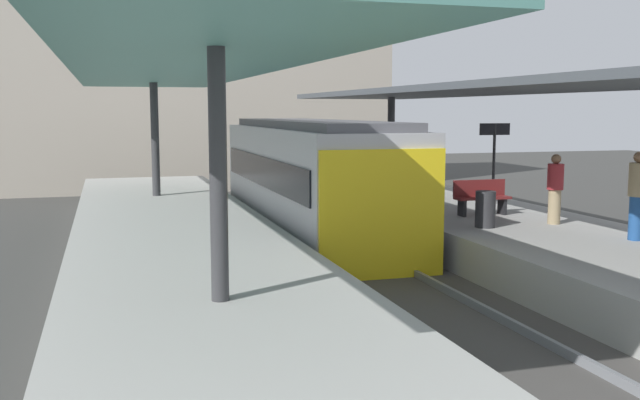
# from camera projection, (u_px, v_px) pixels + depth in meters

# --- Properties ---
(ground_plane) EXTENTS (80.00, 80.00, 0.00)m
(ground_plane) POSITION_uv_depth(u_px,v_px,m) (361.00, 275.00, 15.59)
(ground_plane) COLOR #383835
(platform_left) EXTENTS (4.40, 28.00, 1.00)m
(platform_left) POSITION_uv_depth(u_px,v_px,m) (184.00, 263.00, 14.45)
(platform_left) COLOR #9E9E99
(platform_left) RESTS_ON ground_plane
(platform_right) EXTENTS (4.40, 28.00, 1.00)m
(platform_right) POSITION_uv_depth(u_px,v_px,m) (516.00, 243.00, 16.60)
(platform_right) COLOR #9E9E99
(platform_right) RESTS_ON ground_plane
(track_ballast) EXTENTS (3.20, 28.00, 0.20)m
(track_ballast) POSITION_uv_depth(u_px,v_px,m) (361.00, 271.00, 15.58)
(track_ballast) COLOR #423F3D
(track_ballast) RESTS_ON ground_plane
(rail_near_side) EXTENTS (0.08, 28.00, 0.14)m
(rail_near_side) POSITION_uv_depth(u_px,v_px,m) (330.00, 265.00, 15.35)
(rail_near_side) COLOR slate
(rail_near_side) RESTS_ON track_ballast
(rail_far_side) EXTENTS (0.08, 28.00, 0.14)m
(rail_far_side) POSITION_uv_depth(u_px,v_px,m) (392.00, 261.00, 15.76)
(rail_far_side) COLOR slate
(rail_far_side) RESTS_ON track_ballast
(commuter_train) EXTENTS (2.78, 10.16, 3.10)m
(commuter_train) POSITION_uv_depth(u_px,v_px,m) (313.00, 180.00, 19.00)
(commuter_train) COLOR #ADADB2
(commuter_train) RESTS_ON track_ballast
(canopy_left) EXTENTS (4.18, 21.00, 3.54)m
(canopy_left) POSITION_uv_depth(u_px,v_px,m) (172.00, 70.00, 15.30)
(canopy_left) COLOR #333335
(canopy_left) RESTS_ON platform_left
(canopy_right) EXTENTS (4.18, 21.00, 3.15)m
(canopy_right) POSITION_uv_depth(u_px,v_px,m) (490.00, 91.00, 17.50)
(canopy_right) COLOR #333335
(canopy_right) RESTS_ON platform_right
(platform_bench) EXTENTS (1.40, 0.41, 0.86)m
(platform_bench) POSITION_uv_depth(u_px,v_px,m) (481.00, 196.00, 17.64)
(platform_bench) COLOR black
(platform_bench) RESTS_ON platform_right
(platform_sign) EXTENTS (0.90, 0.08, 2.21)m
(platform_sign) POSITION_uv_depth(u_px,v_px,m) (494.00, 145.00, 19.64)
(platform_sign) COLOR #262628
(platform_sign) RESTS_ON platform_right
(litter_bin) EXTENTS (0.44, 0.44, 0.80)m
(litter_bin) POSITION_uv_depth(u_px,v_px,m) (485.00, 209.00, 15.76)
(litter_bin) COLOR #2D2D30
(litter_bin) RESTS_ON platform_right
(passenger_mid_platform) EXTENTS (0.36, 0.36, 1.76)m
(passenger_mid_platform) POSITION_uv_depth(u_px,v_px,m) (637.00, 194.00, 14.14)
(passenger_mid_platform) COLOR navy
(passenger_mid_platform) RESTS_ON platform_right
(passenger_far_end) EXTENTS (0.36, 0.36, 1.58)m
(passenger_far_end) POSITION_uv_depth(u_px,v_px,m) (555.00, 188.00, 16.20)
(passenger_far_end) COLOR #998460
(passenger_far_end) RESTS_ON platform_right
(station_building_backdrop) EXTENTS (18.00, 6.00, 11.00)m
(station_building_backdrop) POSITION_uv_depth(u_px,v_px,m) (189.00, 69.00, 33.54)
(station_building_backdrop) COLOR #A89E8E
(station_building_backdrop) RESTS_ON ground_plane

